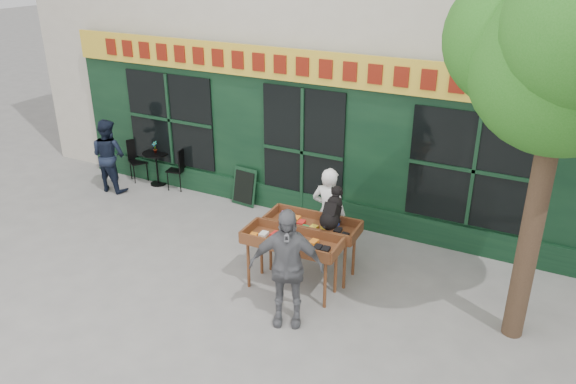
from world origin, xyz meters
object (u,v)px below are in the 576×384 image
(dog, at_px, (332,208))
(book_cart_right, at_px, (292,244))
(woman, at_px, (329,213))
(man_right, at_px, (286,267))
(bistro_table, at_px, (156,162))
(book_cart_center, at_px, (312,228))
(man_left, at_px, (109,155))

(dog, bearing_deg, book_cart_right, -128.16)
(dog, bearing_deg, woman, 114.21)
(man_right, relative_size, bistro_table, 2.36)
(book_cart_center, relative_size, man_right, 0.85)
(man_right, relative_size, man_left, 1.11)
(dog, xyz_separation_m, bistro_table, (-5.06, 1.81, -0.75))
(book_cart_right, xyz_separation_m, man_left, (-5.35, 1.67, -0.01))
(man_right, xyz_separation_m, man_left, (-5.65, 2.42, -0.09))
(man_right, bearing_deg, woman, 74.68)
(book_cart_right, height_order, bistro_table, book_cart_right)
(book_cart_center, height_order, dog, dog)
(book_cart_center, distance_m, woman, 0.65)
(woman, xyz_separation_m, book_cart_right, (-0.06, -1.26, 0.00))
(woman, distance_m, bistro_table, 4.85)
(woman, height_order, man_left, woman)
(dog, distance_m, bistro_table, 5.43)
(book_cart_center, xyz_separation_m, book_cart_right, (-0.06, -0.61, 0.00))
(book_cart_center, distance_m, bistro_table, 5.04)
(book_cart_right, bearing_deg, book_cart_center, 82.49)
(dog, xyz_separation_m, man_right, (-0.11, -1.31, -0.39))
(book_cart_center, xyz_separation_m, man_left, (-5.41, 1.05, -0.01))
(bistro_table, bearing_deg, book_cart_center, -20.52)
(bistro_table, bearing_deg, man_right, -32.27)
(dog, distance_m, woman, 0.91)
(man_right, bearing_deg, bistro_table, 125.54)
(woman, height_order, bistro_table, woman)
(book_cart_center, xyz_separation_m, woman, (0.00, 0.65, -0.00))
(bistro_table, distance_m, man_left, 1.03)
(book_cart_center, height_order, bistro_table, book_cart_center)
(book_cart_center, distance_m, book_cart_right, 0.62)
(book_cart_center, xyz_separation_m, dog, (0.35, -0.05, 0.47))
(book_cart_center, xyz_separation_m, man_right, (0.24, -1.36, 0.07))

